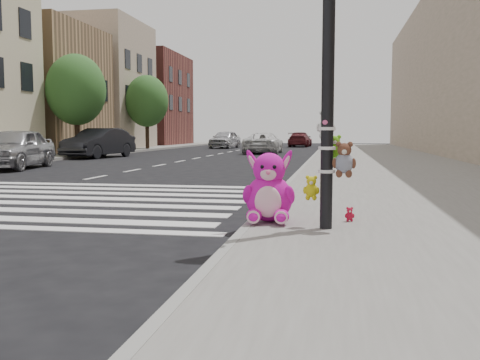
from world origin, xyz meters
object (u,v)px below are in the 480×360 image
(signal_pole, at_px, (330,101))
(car_white_near, at_px, (263,143))
(red_teddy, at_px, (350,214))
(pink_bunny, at_px, (269,192))
(car_silver_far, at_px, (14,148))
(car_dark_far, at_px, (99,143))

(signal_pole, distance_m, car_white_near, 27.46)
(signal_pole, height_order, red_teddy, signal_pole)
(signal_pole, bearing_deg, red_teddy, 64.08)
(signal_pole, bearing_deg, pink_bunny, 156.26)
(signal_pole, xyz_separation_m, red_teddy, (0.29, 0.60, -1.55))
(signal_pole, distance_m, car_silver_far, 16.41)
(red_teddy, height_order, car_silver_far, car_silver_far)
(car_silver_far, height_order, car_dark_far, car_dark_far)
(signal_pole, relative_size, car_white_near, 0.84)
(signal_pole, bearing_deg, car_silver_far, 136.35)
(red_teddy, distance_m, car_silver_far, 16.20)
(signal_pole, height_order, car_dark_far, signal_pole)
(red_teddy, distance_m, car_dark_far, 23.04)
(pink_bunny, xyz_separation_m, car_white_near, (-3.68, 26.70, 0.10))
(red_teddy, relative_size, car_silver_far, 0.05)
(car_dark_far, xyz_separation_m, car_white_near, (7.89, 7.24, -0.13))
(car_dark_far, bearing_deg, car_silver_far, -77.45)
(car_white_near, bearing_deg, pink_bunny, 97.23)
(pink_bunny, xyz_separation_m, car_silver_far, (-11.03, 10.94, 0.21))
(signal_pole, xyz_separation_m, car_dark_far, (-12.40, 19.82, -1.01))
(car_silver_far, distance_m, car_dark_far, 8.53)
(signal_pole, xyz_separation_m, car_white_near, (-4.51, 27.06, -1.14))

